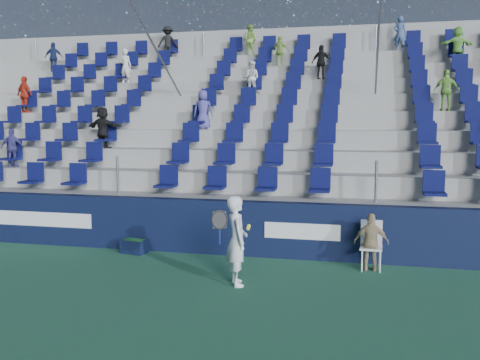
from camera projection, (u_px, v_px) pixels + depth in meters
The scene contains 7 objects.
ground at pixel (189, 300), 8.79m from camera, with size 70.00×70.00×0.00m, color #2B6447.
sponsor_wall at pixel (235, 228), 11.77m from camera, with size 24.00×0.32×1.20m.
grandstand at pixel (274, 147), 16.53m from camera, with size 24.00×8.17×6.63m.
tennis_player at pixel (237, 240), 9.55m from camera, with size 0.70×0.70×1.62m.
line_judge_chair at pixel (371, 241), 10.62m from camera, with size 0.44×0.46×0.97m.
line_judge at pixel (371, 242), 10.48m from camera, with size 0.67×0.28×1.14m, color tan.
ball_bin at pixel (134, 246), 11.94m from camera, with size 0.60×0.45×0.31m.
Camera 1 is at (2.77, -8.10, 2.93)m, focal length 40.00 mm.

